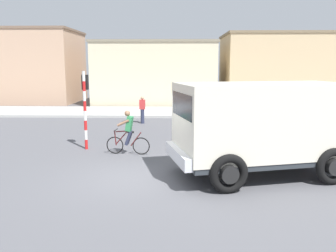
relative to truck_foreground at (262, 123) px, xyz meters
name	(u,v)px	position (x,y,z in m)	size (l,w,h in m)	color
ground_plane	(137,178)	(-3.85, -0.37, -1.67)	(120.00, 120.00, 0.00)	#56565B
sidewalk_far	(160,112)	(-3.85, 14.52, -1.59)	(80.00, 5.00, 0.16)	#ADADA8
truck_foreground	(262,123)	(0.00, 0.00, 0.00)	(5.85, 3.77, 2.90)	silver
cyclist	(128,132)	(-4.52, 2.57, -0.80)	(1.72, 0.52, 1.72)	black
traffic_light_pole	(85,99)	(-6.38, 3.44, 0.40)	(0.24, 0.43, 3.20)	red
car_red_near	(324,117)	(4.85, 7.15, -0.85)	(4.27, 2.51, 1.60)	red
pedestrian_near_kerb	(142,109)	(-4.68, 9.92, -0.82)	(0.34, 0.22, 1.62)	#2D334C
building_corner_left	(29,66)	(-16.48, 22.27, 1.63)	(9.21, 7.22, 6.58)	tan
building_mid_block	(156,73)	(-4.53, 21.30, 1.04)	(10.45, 7.92, 5.41)	beige
building_corner_right	(282,69)	(6.96, 22.03, 1.41)	(10.81, 7.40, 6.15)	#D1B284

